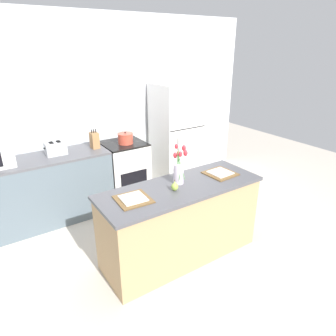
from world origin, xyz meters
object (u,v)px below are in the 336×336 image
object	(u,v)px
plate_setting_right	(220,173)
stove_range	(125,171)
plate_setting_left	(133,199)
cooking_pot	(125,138)
knife_block	(94,140)
refrigerator	(176,137)
pear_figurine	(175,186)
toaster	(56,148)
flower_vase	(179,170)

from	to	relation	value
plate_setting_right	stove_range	bearing A→B (deg)	106.23
stove_range	plate_setting_left	world-z (taller)	stove_range
cooking_pot	knife_block	size ratio (longest dim) A/B	0.84
refrigerator	pear_figurine	bearing A→B (deg)	-125.27
cooking_pot	knife_block	world-z (taller)	knife_block
pear_figurine	toaster	world-z (taller)	toaster
refrigerator	plate_setting_right	size ratio (longest dim) A/B	5.06
pear_figurine	knife_block	size ratio (longest dim) A/B	0.44
flower_vase	cooking_pot	distance (m)	1.48
toaster	cooking_pot	xyz separation A→B (m)	(0.98, -0.07, -0.01)
plate_setting_left	knife_block	bearing A→B (deg)	81.83
pear_figurine	plate_setting_left	size ratio (longest dim) A/B	0.35
pear_figurine	flower_vase	bearing A→B (deg)	41.25
toaster	knife_block	xyz separation A→B (m)	(0.53, -0.02, 0.03)
refrigerator	plate_setting_right	world-z (taller)	refrigerator
cooking_pot	flower_vase	bearing A→B (deg)	-93.68
plate_setting_left	cooking_pot	world-z (taller)	cooking_pot
plate_setting_right	knife_block	world-z (taller)	knife_block
knife_block	toaster	bearing A→B (deg)	177.43
toaster	knife_block	distance (m)	0.53
refrigerator	knife_block	size ratio (longest dim) A/B	6.36
refrigerator	cooking_pot	bearing A→B (deg)	-176.99
flower_vase	toaster	size ratio (longest dim) A/B	1.56
stove_range	refrigerator	bearing A→B (deg)	0.04
toaster	knife_block	world-z (taller)	knife_block
plate_setting_right	toaster	size ratio (longest dim) A/B	1.21
refrigerator	plate_setting_left	xyz separation A→B (m)	(-1.61, -1.59, 0.03)
stove_range	plate_setting_left	distance (m)	1.78
plate_setting_right	cooking_pot	bearing A→B (deg)	106.17
plate_setting_right	flower_vase	bearing A→B (deg)	173.28
stove_range	plate_setting_right	xyz separation A→B (m)	(0.46, -1.59, 0.43)
flower_vase	cooking_pot	size ratio (longest dim) A/B	1.94
flower_vase	knife_block	size ratio (longest dim) A/B	1.62
stove_range	cooking_pot	xyz separation A→B (m)	(0.02, -0.05, 0.54)
pear_figurine	cooking_pot	distance (m)	1.62
refrigerator	knife_block	xyz separation A→B (m)	(-1.38, 0.00, 0.17)
stove_range	knife_block	size ratio (longest dim) A/B	3.40
flower_vase	plate_setting_left	bearing A→B (deg)	-173.75
plate_setting_left	toaster	world-z (taller)	toaster
cooking_pot	plate_setting_right	bearing A→B (deg)	-73.83
plate_setting_left	plate_setting_right	world-z (taller)	same
knife_block	cooking_pot	bearing A→B (deg)	-6.32
refrigerator	flower_vase	bearing A→B (deg)	-123.96
plate_setting_left	refrigerator	bearing A→B (deg)	44.63
stove_range	toaster	xyz separation A→B (m)	(-0.96, 0.03, 0.55)
stove_range	toaster	bearing A→B (deg)	178.50
refrigerator	knife_block	bearing A→B (deg)	179.97
flower_vase	knife_block	bearing A→B (deg)	103.08
flower_vase	plate_setting_right	world-z (taller)	flower_vase
stove_range	toaster	world-z (taller)	toaster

